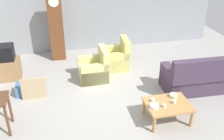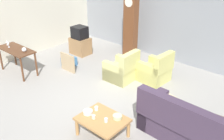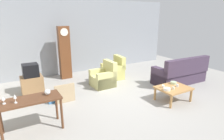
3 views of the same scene
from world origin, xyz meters
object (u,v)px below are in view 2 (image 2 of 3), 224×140
(console_table_dark, at_px, (16,52))
(cup_cream_tall, at_px, (94,117))
(storage_box_blue, at_px, (69,62))
(grandfather_clock, at_px, (131,27))
(framed_picture_leaning, at_px, (68,63))
(cup_blue_rimmed, at_px, (106,120))
(armchair_olive_far, at_px, (155,71))
(cup_white_porcelain, at_px, (96,108))
(couch_floral, at_px, (190,129))
(bowl_white_stacked, at_px, (88,112))
(armchair_olive_near, at_px, (122,70))
(tv_crt, at_px, (80,32))
(glass_dome_cloche, at_px, (24,50))
(coffee_table_wood, at_px, (102,121))
(tv_stand_cabinet, at_px, (80,46))
(wine_glass_tall, at_px, (7,42))
(wine_glass_mid, at_px, (8,43))
(bowl_shallow_green, at_px, (117,117))

(console_table_dark, xyz_separation_m, cup_cream_tall, (3.81, -0.58, -0.19))
(storage_box_blue, bearing_deg, grandfather_clock, 63.51)
(framed_picture_leaning, relative_size, storage_box_blue, 1.56)
(framed_picture_leaning, bearing_deg, cup_blue_rimmed, -27.34)
(armchair_olive_far, bearing_deg, cup_white_porcelain, -86.06)
(couch_floral, distance_m, bowl_white_stacked, 2.08)
(armchair_olive_near, distance_m, tv_crt, 2.50)
(grandfather_clock, distance_m, bowl_white_stacked, 4.31)
(armchair_olive_far, distance_m, cup_blue_rimmed, 2.85)
(tv_crt, xyz_separation_m, glass_dome_cloche, (0.07, -2.24, 0.05))
(coffee_table_wood, xyz_separation_m, cup_blue_rimmed, (0.13, -0.03, 0.11))
(armchair_olive_near, distance_m, storage_box_blue, 1.96)
(armchair_olive_far, height_order, tv_crt, tv_crt)
(tv_stand_cabinet, height_order, cup_white_porcelain, tv_stand_cabinet)
(tv_stand_cabinet, distance_m, cup_white_porcelain, 4.24)
(armchair_olive_far, xyz_separation_m, console_table_dark, (-3.47, -2.29, 0.36))
(couch_floral, relative_size, armchair_olive_near, 2.32)
(couch_floral, distance_m, tv_crt, 5.40)
(console_table_dark, bearing_deg, storage_box_blue, 59.72)
(console_table_dark, xyz_separation_m, tv_crt, (0.32, 2.29, 0.13))
(tv_stand_cabinet, bearing_deg, wine_glass_tall, -109.26)
(bowl_white_stacked, bearing_deg, cup_white_porcelain, 76.83)
(grandfather_clock, relative_size, bowl_white_stacked, 10.61)
(couch_floral, distance_m, cup_cream_tall, 1.93)
(armchair_olive_near, bearing_deg, tv_stand_cabinet, 166.40)
(couch_floral, xyz_separation_m, armchair_olive_far, (-1.93, 1.78, -0.05))
(wine_glass_mid, bearing_deg, wine_glass_tall, 160.79)
(cup_white_porcelain, distance_m, bowl_shallow_green, 0.53)
(framed_picture_leaning, height_order, storage_box_blue, framed_picture_leaning)
(tv_stand_cabinet, bearing_deg, armchair_olive_far, 0.03)
(tv_stand_cabinet, relative_size, framed_picture_leaning, 1.13)
(tv_stand_cabinet, relative_size, wine_glass_mid, 3.39)
(tv_crt, bearing_deg, cup_blue_rimmed, -36.53)
(tv_stand_cabinet, height_order, framed_picture_leaning, tv_stand_cabinet)
(coffee_table_wood, distance_m, tv_stand_cabinet, 4.55)
(armchair_olive_far, xyz_separation_m, tv_crt, (-3.15, -0.00, 0.50))
(grandfather_clock, height_order, cup_blue_rimmed, grandfather_clock)
(wine_glass_mid, bearing_deg, couch_floral, 5.84)
(wine_glass_tall, bearing_deg, bowl_white_stacked, -7.53)
(coffee_table_wood, bearing_deg, bowl_shallow_green, 42.89)
(armchair_olive_near, distance_m, cup_white_porcelain, 2.25)
(armchair_olive_near, bearing_deg, tv_crt, 166.40)
(tv_crt, bearing_deg, armchair_olive_near, -13.60)
(tv_stand_cabinet, distance_m, tv_crt, 0.51)
(cup_white_porcelain, relative_size, wine_glass_tall, 0.51)
(coffee_table_wood, distance_m, wine_glass_tall, 4.48)
(couch_floral, xyz_separation_m, coffee_table_wood, (-1.45, -0.98, 0.02))
(wine_glass_tall, bearing_deg, cup_white_porcelain, -4.64)
(armchair_olive_near, height_order, glass_dome_cloche, same)
(armchair_olive_far, relative_size, cup_blue_rimmed, 10.80)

